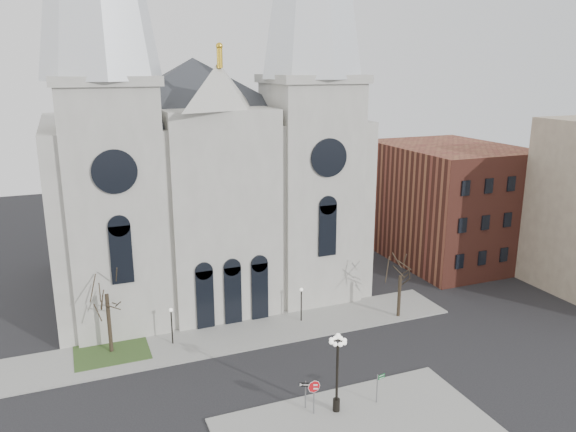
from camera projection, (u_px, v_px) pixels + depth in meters
name	position (u px, v px, depth m)	size (l,w,h in m)	color
ground	(287.00, 401.00, 40.02)	(160.00, 160.00, 0.00)	black
sidewalk_near	(358.00, 431.00, 36.61)	(18.00, 10.00, 0.14)	gray
sidewalk_far	(241.00, 334.00, 49.87)	(40.00, 6.00, 0.14)	gray
grass_patch	(112.00, 352.00, 46.79)	(6.00, 5.00, 0.18)	#2B421C
cathedral	(202.00, 115.00, 55.75)	(33.00, 26.66, 54.00)	#A3A097
bg_building_brick	(447.00, 202.00, 68.76)	(14.00, 18.00, 14.00)	brown
tree_left	(106.00, 291.00, 45.37)	(3.20, 3.20, 7.50)	black
tree_right	(400.00, 273.00, 52.35)	(3.20, 3.20, 6.00)	black
ped_lamp_left	(171.00, 320.00, 47.57)	(0.32, 0.32, 3.26)	black
ped_lamp_right	(301.00, 299.00, 51.89)	(0.32, 0.32, 3.26)	black
stop_sign	(314.00, 390.00, 37.95)	(0.85, 0.37, 2.53)	slate
globe_lamp	(337.00, 363.00, 37.78)	(1.37, 1.37, 5.85)	black
one_way_sign	(306.00, 390.00, 38.67)	(0.84, 0.41, 2.08)	slate
street_name_sign	(378.00, 386.00, 39.40)	(0.69, 0.19, 2.17)	slate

